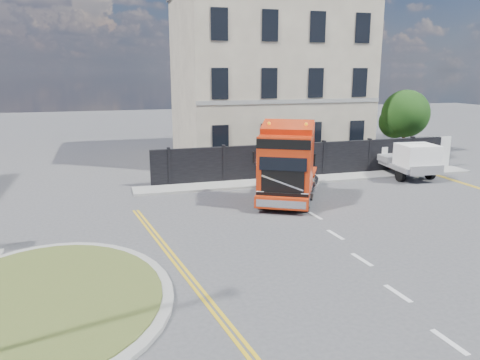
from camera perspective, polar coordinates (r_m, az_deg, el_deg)
name	(u,v)px	position (r m, az deg, el deg)	size (l,w,h in m)	color
ground	(258,239)	(17.36, 2.20, -7.19)	(120.00, 120.00, 0.00)	#424244
traffic_island	(45,300)	(13.91, -22.69, -13.30)	(6.80, 6.80, 0.17)	gray
hoarding_fence	(316,159)	(27.57, 9.27, 2.48)	(18.80, 0.25, 2.00)	black
georgian_building	(266,74)	(33.83, 3.15, 12.72)	(12.30, 10.30, 12.80)	beige
tree	(403,116)	(33.90, 19.25, 7.40)	(3.20, 3.20, 4.80)	#382619
pavement_far	(314,179)	(26.73, 8.95, 0.10)	(20.00, 1.60, 0.12)	gray
truck	(287,167)	(21.84, 5.78, 1.54)	(4.94, 6.53, 3.70)	black
flatbed_pickup	(410,159)	(28.42, 20.02, 2.38)	(2.45, 5.09, 2.05)	gray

